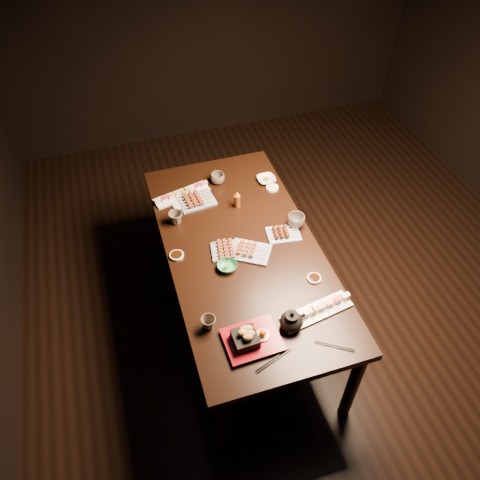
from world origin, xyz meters
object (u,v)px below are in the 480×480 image
tempura_tray (252,336)px  condiment_bottle (237,199)px  sushi_platter_far (182,193)px  teapot (291,320)px  sushi_platter_near (317,310)px  teacup_far_left (176,218)px  teacup_far_right (218,178)px  dining_table (242,286)px  edamame_bowl_cream (266,180)px  yakitori_plate_right (250,249)px  yakitori_plate_left (196,198)px  teacup_near_left (208,323)px  yakitori_plate_center (229,249)px  teacup_mid_right (296,221)px  edamame_bowl_green (227,266)px

tempura_tray → condiment_bottle: condiment_bottle is taller
sushi_platter_far → teapot: bearing=90.7°
sushi_platter_near → teacup_far_left: (-0.57, 0.90, 0.02)m
sushi_platter_near → teacup_far_right: teacup_far_right is taller
dining_table → teacup_far_left: (-0.34, 0.33, 0.42)m
sushi_platter_far → tempura_tray: size_ratio=1.36×
edamame_bowl_cream → yakitori_plate_right: bearing=-117.6°
yakitori_plate_left → teacup_near_left: size_ratio=3.04×
teacup_near_left → teapot: teapot is taller
sushi_platter_near → dining_table: bearing=103.0°
yakitori_plate_center → condiment_bottle: condiment_bottle is taller
teacup_far_right → teacup_near_left: bearing=-107.8°
teacup_mid_right → dining_table: bearing=-167.8°
sushi_platter_near → teacup_near_left: teacup_near_left is taller
sushi_platter_far → teacup_far_right: 0.28m
yakitori_plate_right → teacup_far_left: 0.53m
sushi_platter_near → edamame_bowl_cream: (0.11, 1.12, -0.01)m
yakitori_plate_center → edamame_bowl_cream: (0.44, 0.56, -0.01)m
yakitori_plate_right → edamame_bowl_green: bearing=-123.3°
teacup_near_left → condiment_bottle: condiment_bottle is taller
edamame_bowl_cream → teapot: (-0.28, -1.16, 0.04)m
edamame_bowl_green → teacup_far_right: (0.16, 0.77, 0.02)m
sushi_platter_near → teacup_far_left: size_ratio=4.52×
yakitori_plate_center → teacup_near_left: size_ratio=2.69×
sushi_platter_far → tempura_tray: (0.10, -1.21, 0.03)m
edamame_bowl_green → tempura_tray: (-0.01, -0.50, 0.03)m
teacup_near_left → teacup_far_left: (0.00, 0.82, 0.01)m
sushi_platter_near → yakitori_plate_right: yakitori_plate_right is taller
dining_table → yakitori_plate_center: (-0.09, -0.01, 0.40)m
teacup_mid_right → teacup_far_left: bearing=160.5°
tempura_tray → teacup_far_right: tempura_tray is taller
sushi_platter_far → tempura_tray: tempura_tray is taller
dining_table → teacup_far_left: bearing=134.8°
sushi_platter_near → yakitori_plate_left: (-0.40, 1.06, 0.01)m
edamame_bowl_green → teacup_far_left: teacup_far_left is taller
dining_table → yakitori_plate_left: (-0.17, 0.49, 0.41)m
dining_table → teapot: 0.75m
sushi_platter_far → yakitori_plate_center: bearing=90.9°
edamame_bowl_green → teacup_mid_right: size_ratio=1.05×
yakitori_plate_center → teacup_far_right: bearing=89.4°
tempura_tray → teacup_near_left: size_ratio=3.62×
yakitori_plate_center → teapot: 0.62m
yakitori_plate_center → yakitori_plate_left: (-0.08, 0.50, 0.00)m
yakitori_plate_left → yakitori_plate_right: bearing=-76.9°
teacup_far_left → yakitori_plate_right: bearing=-46.4°
yakitori_plate_left → edamame_bowl_green: bearing=-93.9°
edamame_bowl_green → teacup_far_right: size_ratio=1.21×
sushi_platter_near → yakitori_plate_center: bearing=110.3°
edamame_bowl_green → yakitori_plate_right: bearing=24.6°
condiment_bottle → teacup_far_left: bearing=-175.6°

